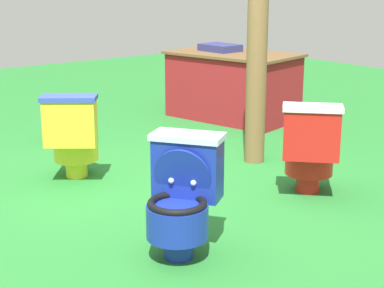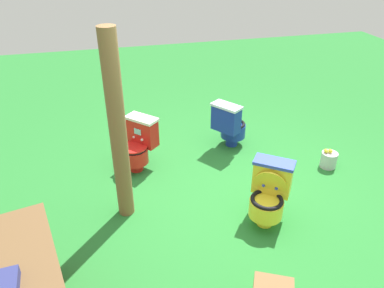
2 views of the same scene
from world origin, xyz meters
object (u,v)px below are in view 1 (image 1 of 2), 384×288
toilet_blue (182,195)px  small_crate (64,127)px  wooden_post (257,43)px  toilet_yellow (73,136)px  vendor_table (233,85)px  toilet_red (310,148)px

toilet_blue → small_crate: 2.85m
wooden_post → small_crate: wooden_post is taller
toilet_yellow → vendor_table: vendor_table is taller
vendor_table → toilet_blue: bearing=-45.8°
wooden_post → toilet_blue: bearing=-55.5°
vendor_table → wooden_post: bearing=-34.5°
vendor_table → small_crate: size_ratio=4.89×
toilet_red → vendor_table: 2.65m
toilet_blue → toilet_red: 1.41m
wooden_post → vendor_table: bearing=145.5°
toilet_yellow → vendor_table: (-0.91, 2.51, 0.02)m
toilet_red → toilet_yellow: same height
toilet_red → toilet_yellow: (-1.43, -1.26, 0.00)m
toilet_red → wooden_post: size_ratio=0.34×
toilet_red → toilet_yellow: bearing=177.7°
wooden_post → toilet_red: bearing=-16.7°
vendor_table → small_crate: vendor_table is taller
toilet_yellow → toilet_red: bearing=-11.9°
toilet_blue → toilet_yellow: bearing=-39.5°
toilet_blue → toilet_red: size_ratio=1.00×
toilet_blue → toilet_yellow: 1.67m
toilet_blue → small_crate: size_ratio=2.19×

